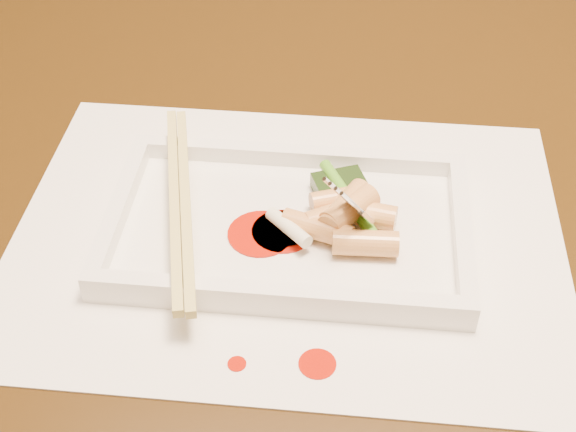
# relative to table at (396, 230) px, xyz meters

# --- Properties ---
(table) EXTENTS (1.40, 0.90, 0.75)m
(table) POSITION_rel_table_xyz_m (0.00, 0.00, 0.00)
(table) COLOR black
(table) RESTS_ON ground
(placemat) EXTENTS (0.40, 0.30, 0.00)m
(placemat) POSITION_rel_table_xyz_m (-0.09, -0.12, 0.10)
(placemat) COLOR white
(placemat) RESTS_ON table
(sauce_splatter_a) EXTENTS (0.02, 0.02, 0.00)m
(sauce_splatter_a) POSITION_rel_table_xyz_m (-0.06, -0.24, 0.10)
(sauce_splatter_a) COLOR #B31505
(sauce_splatter_a) RESTS_ON placemat
(sauce_splatter_b) EXTENTS (0.01, 0.01, 0.00)m
(sauce_splatter_b) POSITION_rel_table_xyz_m (-0.11, -0.24, 0.10)
(sauce_splatter_b) COLOR #B31505
(sauce_splatter_b) RESTS_ON placemat
(plate_base) EXTENTS (0.26, 0.16, 0.01)m
(plate_base) POSITION_rel_table_xyz_m (-0.09, -0.12, 0.11)
(plate_base) COLOR white
(plate_base) RESTS_ON placemat
(plate_rim_far) EXTENTS (0.26, 0.01, 0.01)m
(plate_rim_far) POSITION_rel_table_xyz_m (-0.09, -0.05, 0.12)
(plate_rim_far) COLOR white
(plate_rim_far) RESTS_ON plate_base
(plate_rim_near) EXTENTS (0.26, 0.01, 0.01)m
(plate_rim_near) POSITION_rel_table_xyz_m (-0.09, -0.20, 0.12)
(plate_rim_near) COLOR white
(plate_rim_near) RESTS_ON plate_base
(plate_rim_left) EXTENTS (0.01, 0.14, 0.01)m
(plate_rim_left) POSITION_rel_table_xyz_m (-0.21, -0.12, 0.12)
(plate_rim_left) COLOR white
(plate_rim_left) RESTS_ON plate_base
(plate_rim_right) EXTENTS (0.01, 0.14, 0.01)m
(plate_rim_right) POSITION_rel_table_xyz_m (0.04, -0.12, 0.12)
(plate_rim_right) COLOR white
(plate_rim_right) RESTS_ON plate_base
(veg_piece) EXTENTS (0.05, 0.04, 0.01)m
(veg_piece) POSITION_rel_table_xyz_m (-0.05, -0.08, 0.12)
(veg_piece) COLOR black
(veg_piece) RESTS_ON plate_base
(scallion_white) EXTENTS (0.04, 0.04, 0.01)m
(scallion_white) POSITION_rel_table_xyz_m (-0.09, -0.14, 0.12)
(scallion_white) COLOR #EAEACC
(scallion_white) RESTS_ON plate_base
(scallion_green) EXTENTS (0.05, 0.08, 0.01)m
(scallion_green) POSITION_rel_table_xyz_m (-0.05, -0.10, 0.12)
(scallion_green) COLOR #3C8D16
(scallion_green) RESTS_ON plate_base
(chopstick_a) EXTENTS (0.06, 0.21, 0.01)m
(chopstick_a) POSITION_rel_table_xyz_m (-0.17, -0.12, 0.13)
(chopstick_a) COLOR #C8BB64
(chopstick_a) RESTS_ON plate_rim_near
(chopstick_b) EXTENTS (0.06, 0.21, 0.01)m
(chopstick_b) POSITION_rel_table_xyz_m (-0.16, -0.12, 0.13)
(chopstick_b) COLOR #C8BB64
(chopstick_b) RESTS_ON plate_rim_near
(fork) EXTENTS (0.09, 0.10, 0.14)m
(fork) POSITION_rel_table_xyz_m (-0.02, -0.10, 0.18)
(fork) COLOR silver
(fork) RESTS_ON plate_base
(sauce_blob_0) EXTENTS (0.05, 0.05, 0.00)m
(sauce_blob_0) POSITION_rel_table_xyz_m (-0.09, -0.13, 0.11)
(sauce_blob_0) COLOR #B31505
(sauce_blob_0) RESTS_ON plate_base
(sauce_blob_1) EXTENTS (0.05, 0.05, 0.00)m
(sauce_blob_1) POSITION_rel_table_xyz_m (-0.11, -0.13, 0.11)
(sauce_blob_1) COLOR #B31505
(sauce_blob_1) RESTS_ON plate_base
(sauce_blob_2) EXTENTS (0.04, 0.04, 0.00)m
(sauce_blob_2) POSITION_rel_table_xyz_m (-0.09, -0.12, 0.11)
(sauce_blob_2) COLOR #B31505
(sauce_blob_2) RESTS_ON plate_base
(rice_cake_0) EXTENTS (0.05, 0.03, 0.02)m
(rice_cake_0) POSITION_rel_table_xyz_m (-0.03, -0.11, 0.12)
(rice_cake_0) COLOR tan
(rice_cake_0) RESTS_ON plate_base
(rice_cake_1) EXTENTS (0.04, 0.04, 0.02)m
(rice_cake_1) POSITION_rel_table_xyz_m (-0.05, -0.12, 0.12)
(rice_cake_1) COLOR tan
(rice_cake_1) RESTS_ON plate_base
(rice_cake_2) EXTENTS (0.04, 0.05, 0.02)m
(rice_cake_2) POSITION_rel_table_xyz_m (-0.04, -0.12, 0.13)
(rice_cake_2) COLOR tan
(rice_cake_2) RESTS_ON plate_base
(rice_cake_3) EXTENTS (0.04, 0.03, 0.02)m
(rice_cake_3) POSITION_rel_table_xyz_m (-0.05, -0.10, 0.12)
(rice_cake_3) COLOR tan
(rice_cake_3) RESTS_ON plate_base
(rice_cake_4) EXTENTS (0.05, 0.04, 0.02)m
(rice_cake_4) POSITION_rel_table_xyz_m (-0.05, -0.12, 0.12)
(rice_cake_4) COLOR tan
(rice_cake_4) RESTS_ON plate_base
(rice_cake_5) EXTENTS (0.04, 0.05, 0.02)m
(rice_cake_5) POSITION_rel_table_xyz_m (-0.05, -0.12, 0.13)
(rice_cake_5) COLOR tan
(rice_cake_5) RESTS_ON plate_base
(rice_cake_6) EXTENTS (0.05, 0.02, 0.02)m
(rice_cake_6) POSITION_rel_table_xyz_m (-0.03, -0.14, 0.12)
(rice_cake_6) COLOR tan
(rice_cake_6) RESTS_ON plate_base
(rice_cake_7) EXTENTS (0.05, 0.03, 0.02)m
(rice_cake_7) POSITION_rel_table_xyz_m (-0.07, -0.13, 0.12)
(rice_cake_7) COLOR tan
(rice_cake_7) RESTS_ON plate_base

